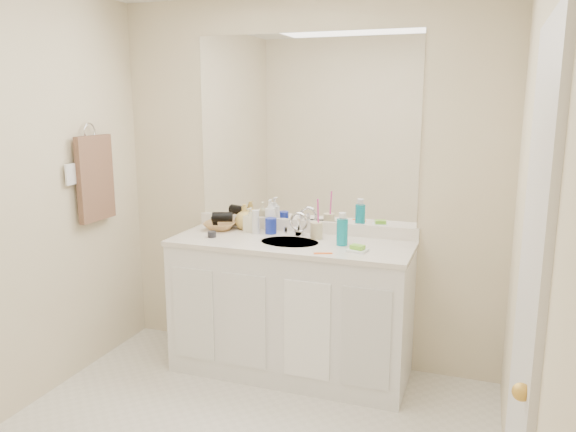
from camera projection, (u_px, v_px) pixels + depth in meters
The scene contains 26 objects.
wall_back at pixel (305, 184), 3.70m from camera, with size 2.60×0.02×2.40m, color beige.
wall_right at pixel (530, 251), 2.07m from camera, with size 0.02×2.60×2.40m, color beige.
vanity_cabinet at pixel (291, 309), 3.61m from camera, with size 1.50×0.55×0.85m, color white.
countertop at pixel (291, 243), 3.52m from camera, with size 1.52×0.57×0.03m, color silver.
backsplash at pixel (304, 226), 3.74m from camera, with size 1.52×0.03×0.08m, color white.
sink_basin at pixel (290, 244), 3.50m from camera, with size 0.37×0.37×0.02m, color beige.
faucet at pixel (299, 227), 3.65m from camera, with size 0.02×0.02×0.11m, color silver.
mirror at pixel (305, 129), 3.62m from camera, with size 1.48×0.01×1.20m, color white.
blue_mug at pixel (271, 226), 3.70m from camera, with size 0.08×0.08×0.10m, color #17289F.
tan_cup at pixel (316, 231), 3.56m from camera, with size 0.08×0.08×0.10m, color beige.
toothbrush at pixel (318, 216), 3.54m from camera, with size 0.01×0.01×0.22m, color #E83D9E.
mouthwash_bottle at pixel (342, 232), 3.40m from camera, with size 0.07×0.07×0.16m, color #0D8EA3.
soap_dish at pixel (357, 250), 3.27m from camera, with size 0.11×0.09×0.01m, color white.
green_soap at pixel (357, 247), 3.27m from camera, with size 0.08×0.05×0.03m, color #7AD032.
orange_comb at pixel (323, 253), 3.23m from camera, with size 0.11×0.02×0.00m, color orange.
dark_jar at pixel (212, 234), 3.61m from camera, with size 0.05×0.05×0.04m, color #232327.
extra_white_bottle at pixel (256, 222), 3.70m from camera, with size 0.05×0.05×0.16m, color silver.
soap_bottle_white at pixel (270, 215), 3.77m from camera, with size 0.08×0.08×0.21m, color white.
soap_bottle_cream at pixel (250, 220), 3.75m from camera, with size 0.07×0.07×0.16m, color beige.
soap_bottle_yellow at pixel (245, 217), 3.83m from camera, with size 0.13×0.13×0.17m, color gold.
wicker_basket at pixel (220, 226), 3.81m from camera, with size 0.22×0.22×0.05m, color #A97944.
hair_dryer at pixel (222, 217), 3.79m from camera, with size 0.07×0.07×0.13m, color black.
towel_ring at pixel (89, 131), 3.56m from camera, with size 0.11×0.11×0.01m, color silver.
hand_towel at pixel (95, 178), 3.62m from camera, with size 0.04×0.32×0.55m, color #4E3629.
switch_plate at pixel (71, 174), 3.43m from camera, with size 0.01×0.09×0.13m, color white.
door at pixel (526, 333), 1.84m from camera, with size 0.02×0.82×2.00m, color silver.
Camera 1 is at (1.13, -2.19, 1.75)m, focal length 35.00 mm.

